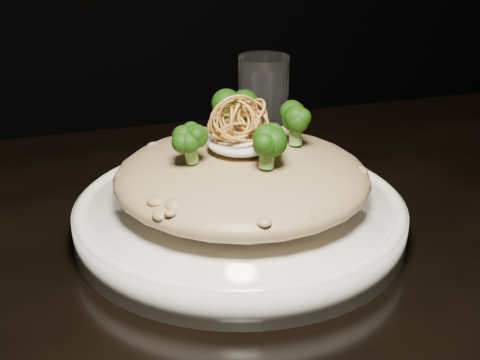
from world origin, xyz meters
name	(u,v)px	position (x,y,z in m)	size (l,w,h in m)	color
table	(354,329)	(0.00, 0.00, 0.67)	(1.10, 0.80, 0.75)	black
plate	(240,218)	(-0.09, 0.07, 0.77)	(0.31, 0.31, 0.03)	white
risotto	(242,177)	(-0.09, 0.07, 0.81)	(0.24, 0.24, 0.05)	brown
broccoli	(244,124)	(-0.09, 0.07, 0.86)	(0.14, 0.14, 0.05)	black
cheese	(241,142)	(-0.09, 0.07, 0.84)	(0.06, 0.06, 0.02)	white
shallots	(240,114)	(-0.09, 0.07, 0.87)	(0.06, 0.06, 0.04)	#915B1E
drinking_glass	(263,100)	(0.01, 0.29, 0.81)	(0.06, 0.06, 0.11)	white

